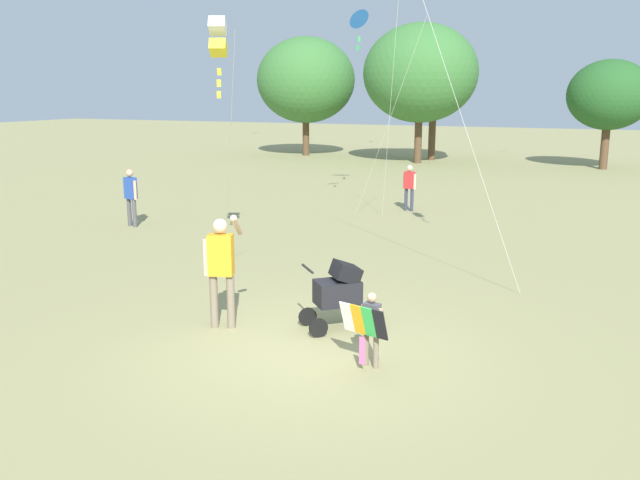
# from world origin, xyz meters

# --- Properties ---
(ground_plane) EXTENTS (120.00, 120.00, 0.00)m
(ground_plane) POSITION_xyz_m (0.00, 0.00, 0.00)
(ground_plane) COLOR #938E5B
(treeline_distant) EXTENTS (32.00, 7.10, 6.63)m
(treeline_distant) POSITION_xyz_m (-4.56, 25.54, 3.91)
(treeline_distant) COLOR brown
(treeline_distant) RESTS_ON ground
(child_with_butterfly_kite) EXTENTS (0.67, 0.42, 0.99)m
(child_with_butterfly_kite) POSITION_xyz_m (0.93, -0.17, 0.59)
(child_with_butterfly_kite) COLOR #7F705B
(child_with_butterfly_kite) RESTS_ON ground
(person_adult_flyer) EXTENTS (0.54, 0.61, 1.73)m
(person_adult_flyer) POSITION_xyz_m (-1.58, 0.37, 1.00)
(person_adult_flyer) COLOR #7F705B
(person_adult_flyer) RESTS_ON ground
(stroller) EXTENTS (1.00, 0.94, 1.03)m
(stroller) POSITION_xyz_m (0.02, 1.02, 0.61)
(stroller) COLOR black
(stroller) RESTS_ON ground
(kite_adult_black) EXTENTS (2.59, 3.62, 4.87)m
(kite_adult_black) POSITION_xyz_m (-3.68, 3.87, 4.46)
(kite_adult_black) COLOR white
(kite_adult_black) RESTS_ON ground
(kite_blue_high) EXTENTS (2.76, 2.26, 5.65)m
(kite_blue_high) POSITION_xyz_m (-3.15, 10.34, 5.31)
(kite_blue_high) COLOR blue
(kite_blue_high) RESTS_ON ground
(person_red_shirt) EXTENTS (0.42, 0.26, 1.35)m
(person_red_shirt) POSITION_xyz_m (-1.86, 11.22, 0.79)
(person_red_shirt) COLOR #33384C
(person_red_shirt) RESTS_ON ground
(person_sitting_far) EXTENTS (0.46, 0.28, 1.49)m
(person_sitting_far) POSITION_xyz_m (-7.82, 6.07, 0.88)
(person_sitting_far) COLOR #4C4C51
(person_sitting_far) RESTS_ON ground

